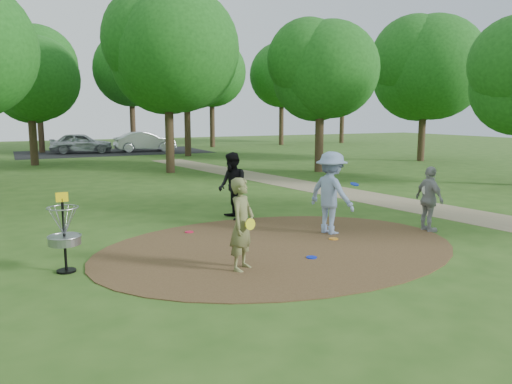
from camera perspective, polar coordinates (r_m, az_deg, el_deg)
name	(u,v)px	position (r m, az deg, el deg)	size (l,w,h in m)	color
ground	(280,248)	(11.33, 2.72, -6.36)	(100.00, 100.00, 0.00)	#2D5119
dirt_clearing	(280,247)	(11.33, 2.72, -6.31)	(8.40, 8.40, 0.02)	#47301C
footpath	(427,208)	(16.79, 18.99, -1.75)	(2.00, 40.00, 0.01)	#8C7A5B
parking_lot	(114,152)	(40.32, -15.94, 4.42)	(14.00, 8.00, 0.01)	black
player_observer_with_disc	(242,224)	(9.53, -1.61, -3.73)	(0.78, 0.75, 1.80)	olive
player_throwing_with_disc	(331,193)	(12.54, 8.59, -0.12)	(1.41, 1.48, 2.07)	#879DC9
player_walking_with_disc	(232,186)	(14.12, -2.72, 0.68)	(0.76, 0.96, 1.91)	black
player_waiting_with_disc	(429,199)	(13.41, 19.20, -0.78)	(0.52, 1.02, 1.67)	#98989A
disc_ground_cyan	(243,237)	(12.15, -1.54, -5.14)	(0.22, 0.22, 0.02)	#1CE2DA
disc_ground_blue	(312,257)	(10.54, 6.37, -7.43)	(0.22, 0.22, 0.02)	#0B20C6
disc_ground_red	(189,232)	(12.76, -7.64, -4.54)	(0.22, 0.22, 0.02)	red
car_left	(81,143)	(39.94, -19.34, 5.31)	(1.81, 4.49, 1.53)	#B6BABE
car_right	(145,142)	(40.21, -12.59, 5.63)	(1.63, 4.67, 1.54)	#B8BDC0
disc_ground_orange	(334,239)	(12.11, 8.85, -5.30)	(0.22, 0.22, 0.02)	orange
disc_golf_basket	(64,227)	(10.09, -21.12, -3.77)	(0.63, 0.63, 1.54)	black
tree_ring	(231,55)	(20.09, -2.92, 15.33)	(37.38, 45.75, 8.92)	#332316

